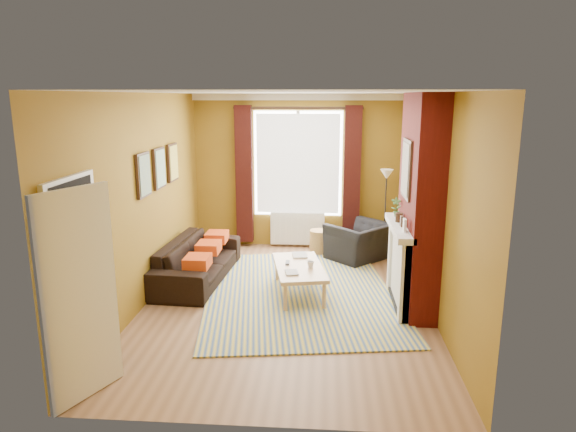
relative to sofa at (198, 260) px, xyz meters
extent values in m
plane|color=brown|center=(1.42, -0.77, -0.31)|extent=(5.50, 5.50, 0.00)
cube|color=olive|center=(1.42, 1.98, 1.09)|extent=(3.80, 0.02, 2.80)
cube|color=olive|center=(1.42, -3.52, 1.09)|extent=(3.80, 0.02, 2.80)
cube|color=olive|center=(3.32, -0.77, 1.09)|extent=(0.02, 5.50, 2.80)
cube|color=olive|center=(-0.48, -0.77, 1.09)|extent=(0.02, 5.50, 2.80)
cube|color=silver|center=(1.42, -0.77, 2.49)|extent=(3.80, 5.50, 0.01)
cube|color=#4C0E0A|center=(3.14, -0.77, 1.09)|extent=(0.35, 1.40, 2.80)
cube|color=silver|center=(2.95, -0.77, 0.24)|extent=(0.12, 1.30, 1.10)
cube|color=silver|center=(2.90, -0.77, 0.77)|extent=(0.22, 1.40, 0.08)
cube|color=silver|center=(2.93, -1.35, 0.21)|extent=(0.16, 0.14, 1.04)
cube|color=silver|center=(2.93, -0.19, 0.21)|extent=(0.16, 0.14, 1.04)
cube|color=black|center=(2.98, -0.77, 0.14)|extent=(0.06, 0.80, 0.90)
cube|color=black|center=(2.96, -0.77, -0.28)|extent=(0.20, 1.00, 0.06)
cube|color=silver|center=(2.91, -1.12, 0.89)|extent=(0.03, 0.12, 0.16)
cube|color=#311F13|center=(2.91, -0.87, 0.88)|extent=(0.03, 0.10, 0.14)
cylinder|color=#311F13|center=(2.91, -0.62, 0.87)|extent=(0.10, 0.10, 0.12)
cube|color=#311F13|center=(2.96, -0.77, 1.54)|extent=(0.03, 0.60, 0.75)
cube|color=#9F5D35|center=(2.93, -0.77, 1.54)|extent=(0.01, 0.52, 0.66)
cube|color=silver|center=(1.42, 1.94, 2.43)|extent=(3.80, 0.08, 0.12)
cube|color=white|center=(1.42, 1.95, 1.24)|extent=(1.60, 0.04, 1.90)
cube|color=silver|center=(1.42, 1.91, 1.24)|extent=(1.50, 0.02, 1.80)
cube|color=silver|center=(1.42, 1.93, 1.24)|extent=(0.06, 0.04, 1.90)
cube|color=#330E0B|center=(0.44, 1.86, 1.04)|extent=(0.30, 0.16, 2.50)
cube|color=#330E0B|center=(2.40, 1.86, 1.04)|extent=(0.30, 0.16, 2.50)
cylinder|color=#311F13|center=(1.42, 1.86, 2.24)|extent=(2.30, 0.05, 0.05)
cube|color=silver|center=(1.42, 1.88, 0.04)|extent=(1.00, 0.10, 0.60)
cube|color=silver|center=(0.97, 1.82, 0.04)|extent=(0.04, 0.03, 0.56)
cube|color=silver|center=(1.08, 1.82, 0.04)|extent=(0.04, 0.03, 0.56)
cube|color=silver|center=(1.19, 1.82, 0.04)|extent=(0.04, 0.03, 0.56)
cube|color=silver|center=(1.30, 1.82, 0.04)|extent=(0.04, 0.03, 0.56)
cube|color=silver|center=(1.41, 1.82, 0.04)|extent=(0.04, 0.03, 0.56)
cube|color=silver|center=(1.52, 1.82, 0.04)|extent=(0.04, 0.03, 0.56)
cube|color=silver|center=(1.63, 1.82, 0.04)|extent=(0.04, 0.03, 0.56)
cube|color=silver|center=(1.74, 1.82, 0.04)|extent=(0.04, 0.03, 0.56)
cube|color=silver|center=(1.85, 1.82, 0.04)|extent=(0.04, 0.03, 0.56)
cube|color=#311F13|center=(-0.45, -0.87, 1.44)|extent=(0.04, 0.44, 0.58)
cube|color=#B1CF30|center=(-0.43, -0.87, 1.44)|extent=(0.01, 0.38, 0.52)
cube|color=#311F13|center=(-0.45, -0.22, 1.44)|extent=(0.04, 0.44, 0.58)
cube|color=#31936C|center=(-0.43, -0.22, 1.44)|extent=(0.01, 0.38, 0.52)
cube|color=#311F13|center=(-0.45, 0.43, 1.44)|extent=(0.04, 0.44, 0.58)
cube|color=gold|center=(-0.43, 0.43, 1.44)|extent=(0.01, 0.38, 0.52)
cube|color=silver|center=(-0.46, -2.82, 0.69)|extent=(0.05, 0.94, 2.06)
cube|color=black|center=(-0.44, -2.82, 0.69)|extent=(0.02, 0.80, 1.98)
cube|color=silver|center=(-0.26, -3.18, 0.69)|extent=(0.37, 0.74, 1.98)
imported|color=#417333|center=(2.91, -0.32, 0.94)|extent=(0.14, 0.10, 0.27)
cube|color=#C23C10|center=(0.15, -0.60, 0.18)|extent=(0.34, 0.40, 0.16)
cube|color=#C23C10|center=(0.15, 0.10, 0.18)|extent=(0.34, 0.40, 0.16)
cube|color=#C23C10|center=(0.15, 0.70, 0.18)|extent=(0.34, 0.40, 0.16)
cube|color=#355592|center=(1.58, -0.44, -0.30)|extent=(3.10, 3.96, 0.02)
imported|color=black|center=(0.00, 0.00, 0.00)|extent=(0.97, 2.17, 0.62)
imported|color=black|center=(2.52, 1.19, 0.01)|extent=(1.29, 1.29, 0.63)
cube|color=tan|center=(1.57, -0.49, 0.09)|extent=(0.87, 1.38, 0.05)
cylinder|color=tan|center=(1.43, -1.11, -0.12)|extent=(0.06, 0.06, 0.37)
cylinder|color=tan|center=(1.93, -1.01, -0.12)|extent=(0.06, 0.06, 0.37)
cylinder|color=tan|center=(1.21, 0.03, -0.12)|extent=(0.06, 0.06, 0.37)
cylinder|color=tan|center=(1.72, 0.13, -0.12)|extent=(0.06, 0.06, 0.37)
cylinder|color=#9B7543|center=(1.83, 1.49, -0.10)|extent=(0.45, 0.45, 0.42)
cylinder|color=black|center=(2.97, 1.45, -0.30)|extent=(0.28, 0.28, 0.03)
cylinder|color=black|center=(2.97, 1.45, 0.42)|extent=(0.03, 0.03, 1.41)
cone|color=beige|center=(2.97, 1.45, 1.14)|extent=(0.28, 0.28, 0.17)
imported|color=#999999|center=(1.41, -0.84, 0.13)|extent=(0.21, 0.26, 0.02)
imported|color=#999999|center=(1.45, -0.05, 0.13)|extent=(0.25, 0.32, 0.02)
imported|color=#999999|center=(1.74, -0.57, 0.16)|extent=(0.12, 0.12, 0.09)
cube|color=#252527|center=(1.40, -0.41, 0.13)|extent=(0.06, 0.18, 0.02)
camera|label=1|loc=(1.92, -7.35, 2.44)|focal=32.00mm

